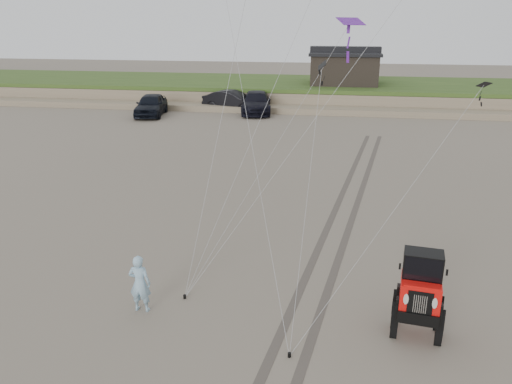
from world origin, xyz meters
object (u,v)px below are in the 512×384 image
truck_b (232,101)px  truck_c (256,103)px  man (140,283)px  cabin (344,67)px  jeep (418,304)px  truck_a (151,105)px

truck_b → truck_c: bearing=-94.5°
truck_b → man: truck_b is taller
cabin → jeep: (1.79, -36.84, -2.34)m
truck_a → jeep: 32.38m
truck_c → man: truck_c is taller
truck_a → man: 29.21m
truck_b → man: 31.11m
truck_c → cabin: bearing=35.2°
cabin → truck_a: bearing=-148.6°
cabin → truck_a: size_ratio=1.24×
truck_c → jeep: size_ratio=1.23×
truck_b → truck_a: bearing=134.7°
cabin → man: size_ratio=3.87×
cabin → truck_a: (-15.43, -9.42, -2.36)m
man → cabin: bearing=-99.2°
jeep → man: 7.26m
truck_a → truck_c: truck_a is taller
truck_a → truck_c: (8.26, 2.61, -0.02)m
truck_a → truck_c: bearing=8.8°
cabin → truck_b: 11.41m
truck_c → jeep: (8.97, -30.03, 0.04)m
truck_c → man: (1.71, -30.07, -0.03)m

